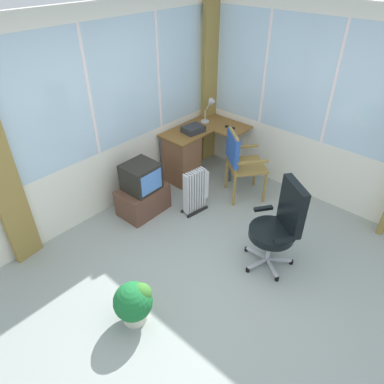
{
  "coord_description": "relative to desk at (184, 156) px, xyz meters",
  "views": [
    {
      "loc": [
        -2.12,
        -1.55,
        3.01
      ],
      "look_at": [
        0.46,
        0.78,
        0.57
      ],
      "focal_mm": 32.81,
      "sensor_mm": 36.0,
      "label": 1
    }
  ],
  "objects": [
    {
      "name": "ground",
      "position": [
        -1.25,
        -1.65,
        -0.45
      ],
      "size": [
        5.33,
        4.89,
        0.06
      ],
      "primitive_type": "cube",
      "color": "#909994"
    },
    {
      "name": "north_window_panel",
      "position": [
        -1.25,
        0.32,
        0.86
      ],
      "size": [
        4.33,
        0.07,
        2.55
      ],
      "color": "white",
      "rests_on": "ground"
    },
    {
      "name": "east_window_panel",
      "position": [
        0.94,
        -1.65,
        0.86
      ],
      "size": [
        0.07,
        3.89,
        2.55
      ],
      "color": "white",
      "rests_on": "ground"
    },
    {
      "name": "curtain_corner",
      "position": [
        0.81,
        0.19,
        0.81
      ],
      "size": [
        0.32,
        0.11,
        2.45
      ],
      "primitive_type": "cube",
      "rotation": [
        0.0,
        0.0,
        -0.12
      ],
      "color": "olive",
      "rests_on": "ground"
    },
    {
      "name": "desk",
      "position": [
        0.0,
        0.0,
        0.0
      ],
      "size": [
        1.18,
        0.87,
        0.77
      ],
      "color": "brown",
      "rests_on": "ground"
    },
    {
      "name": "desk_lamp",
      "position": [
        0.61,
        0.0,
        0.6
      ],
      "size": [
        0.22,
        0.19,
        0.38
      ],
      "color": "#B2B7BC",
      "rests_on": "desk"
    },
    {
      "name": "tv_remote",
      "position": [
        0.62,
        -0.37,
        0.37
      ],
      "size": [
        0.06,
        0.15,
        0.02
      ],
      "primitive_type": "cube",
      "rotation": [
        0.0,
        0.0,
        0.09
      ],
      "color": "black",
      "rests_on": "desk"
    },
    {
      "name": "paper_tray",
      "position": [
        0.14,
        -0.05,
        0.4
      ],
      "size": [
        0.33,
        0.27,
        0.09
      ],
      "primitive_type": "cube",
      "rotation": [
        0.0,
        0.0,
        -0.13
      ],
      "color": "#2A2B2F",
      "rests_on": "desk"
    },
    {
      "name": "wooden_armchair",
      "position": [
        0.17,
        -0.86,
        0.23
      ],
      "size": [
        0.67,
        0.67,
        1.01
      ],
      "color": "olive",
      "rests_on": "ground"
    },
    {
      "name": "office_chair",
      "position": [
        -0.59,
        -1.97,
        0.17
      ],
      "size": [
        0.6,
        0.61,
        1.06
      ],
      "color": "#B7B7BF",
      "rests_on": "ground"
    },
    {
      "name": "tv_on_stand",
      "position": [
        -0.97,
        -0.14,
        -0.09
      ],
      "size": [
        0.65,
        0.45,
        0.74
      ],
      "color": "brown",
      "rests_on": "ground"
    },
    {
      "name": "space_heater",
      "position": [
        -0.47,
        -0.65,
        -0.1
      ],
      "size": [
        0.4,
        0.22,
        0.63
      ],
      "color": "silver",
      "rests_on": "ground"
    },
    {
      "name": "potted_plant",
      "position": [
        -2.17,
        -1.38,
        -0.17
      ],
      "size": [
        0.38,
        0.38,
        0.45
      ],
      "color": "beige",
      "rests_on": "ground"
    }
  ]
}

